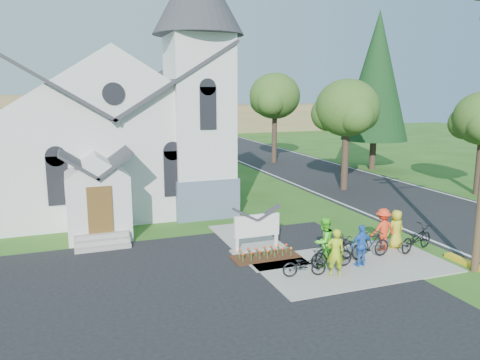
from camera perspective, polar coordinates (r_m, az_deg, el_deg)
name	(u,v)px	position (r m, az deg, el deg)	size (l,w,h in m)	color
ground	(323,276)	(16.89, 10.11, -11.41)	(120.00, 120.00, 0.00)	#2C5919
parking_lot	(126,341)	(13.11, -13.78, -18.48)	(20.00, 16.00, 0.02)	black
road	(339,180)	(34.26, 11.93, 0.04)	(8.00, 90.00, 0.02)	black
sidewalk	(352,265)	(18.03, 13.49, -9.99)	(7.00, 4.00, 0.05)	gray
church	(117,111)	(26.04, -14.75, 8.13)	(12.35, 12.00, 13.00)	white
church_sign	(257,226)	(18.75, 2.06, -5.63)	(2.20, 0.40, 1.70)	gray
flower_bed	(266,257)	(18.28, 3.13, -9.37)	(2.60, 1.10, 0.07)	#3B2110
tree_road_near	(347,108)	(30.34, 12.93, 8.50)	(4.00, 4.00, 7.05)	#35261D
tree_road_mid	(275,96)	(41.11, 4.28, 10.13)	(4.40, 4.40, 7.80)	#35261D
conifer	(377,76)	(38.97, 16.35, 12.04)	(5.20, 5.20, 12.40)	#35261D
distant_hills	(149,118)	(70.78, -11.08, 7.40)	(61.00, 10.00, 5.60)	olive
cyclist_0	(335,252)	(16.55, 11.56, -8.65)	(0.61, 0.40, 1.68)	#A1BE16
bike_0	(304,265)	(16.49, 7.85, -10.21)	(0.54, 1.54, 0.81)	black
cyclist_1	(324,242)	(17.34, 10.19, -7.43)	(0.89, 0.69, 1.82)	#51E42A
bike_1	(332,255)	(17.35, 11.11, -8.94)	(0.45, 1.61, 0.96)	black
cyclist_2	(362,246)	(17.66, 14.60, -7.74)	(0.91, 0.38, 1.55)	blue
bike_2	(335,249)	(17.88, 11.45, -8.29)	(0.66, 1.90, 1.00)	black
cyclist_3	(383,229)	(19.56, 17.00, -5.78)	(1.11, 0.64, 1.71)	#F53B1B
bike_3	(371,245)	(18.61, 15.62, -7.62)	(0.50, 1.76, 1.06)	black
cyclist_4	(396,229)	(20.03, 18.50, -5.68)	(0.77, 0.50, 1.57)	gold
bike_4	(416,238)	(20.00, 20.68, -6.66)	(0.69, 1.97, 1.03)	black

